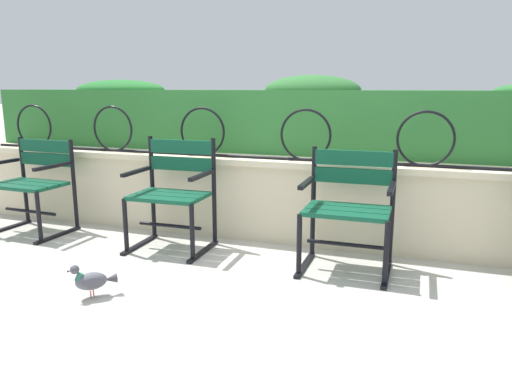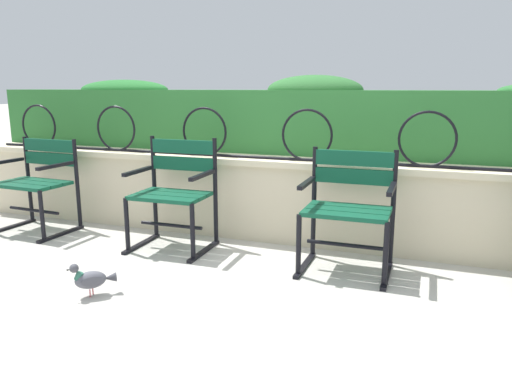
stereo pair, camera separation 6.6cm
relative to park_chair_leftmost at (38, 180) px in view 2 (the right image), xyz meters
The scene contains 8 objects.
ground_plane 2.22m from the park_chair_leftmost, ahead, with size 60.00×60.00×0.00m, color #BCB7AD.
stone_wall 2.22m from the park_chair_leftmost, 13.51° to the left, with size 6.45×0.41×0.69m.
iron_arch_fence 2.03m from the park_chair_leftmost, 12.88° to the left, with size 5.93×0.02×0.42m.
hedge_row 2.39m from the park_chair_leftmost, 23.36° to the left, with size 6.32×0.46×0.69m.
park_chair_leftmost is the anchor object (origin of this frame).
park_chair_centre_left 1.39m from the park_chair_leftmost, ahead, with size 0.62×0.53×0.88m.
park_chair_centre_right 2.79m from the park_chair_leftmost, ahead, with size 0.62×0.53×0.85m.
pigeon_near_chairs 1.76m from the park_chair_leftmost, 36.85° to the right, with size 0.24×0.23×0.22m.
Camera 2 is at (1.18, -3.10, 1.28)m, focal length 34.32 mm.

